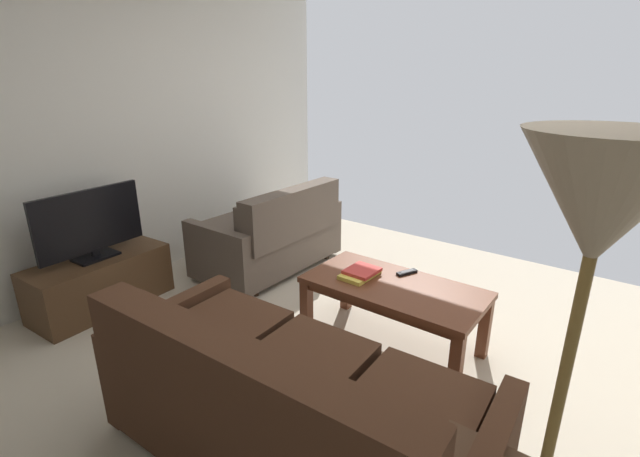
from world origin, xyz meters
name	(u,v)px	position (x,y,z in m)	size (l,w,h in m)	color
ground_plane	(375,366)	(0.00, 0.00, 0.00)	(5.16, 4.90, 0.01)	beige
wall_right	(131,130)	(2.58, 0.00, 1.35)	(0.12, 4.90, 2.71)	silver
sofa_main	(284,406)	(-0.06, 0.96, 0.37)	(1.91, 0.96, 0.86)	black
loveseat_near	(273,234)	(1.59, -0.74, 0.37)	(0.80, 1.39, 0.85)	black
coffee_table	(393,294)	(0.03, -0.26, 0.41)	(1.20, 0.61, 0.48)	brown
floor_lamp	(592,248)	(-1.14, 1.16, 1.48)	(0.35, 0.35, 1.72)	olive
tv_stand	(101,282)	(2.20, 0.67, 0.22)	(0.53, 1.08, 0.44)	#4C331E
flat_tv	(90,224)	(2.20, 0.67, 0.72)	(0.22, 0.85, 0.56)	black
book_stack	(361,273)	(0.28, -0.24, 0.50)	(0.21, 0.29, 0.05)	#E0CC4C
tv_remote	(407,272)	(0.04, -0.47, 0.49)	(0.11, 0.16, 0.02)	black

